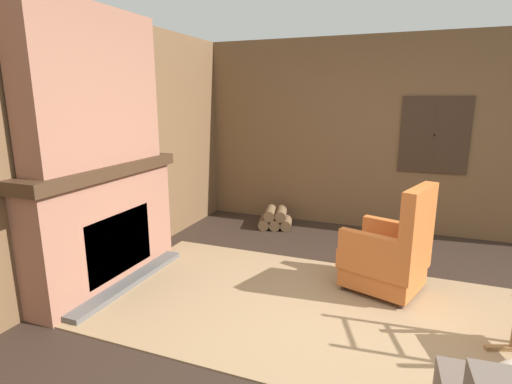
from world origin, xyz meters
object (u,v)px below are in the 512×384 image
Objects in this scene: storage_case at (112,155)px; armchair at (390,255)px; oil_lamp_vase at (69,159)px; firewood_stack at (276,218)px.

armchair is at bearing 11.99° from storage_case.
firewood_stack is at bearing 68.05° from oil_lamp_vase.
storage_case reaches higher than armchair.
oil_lamp_vase is at bearing 40.91° from armchair.
oil_lamp_vase reaches higher than firewood_stack.
firewood_stack is at bearing 63.02° from storage_case.
firewood_stack is at bearing -24.13° from armchair.
oil_lamp_vase is (-1.03, -2.55, 1.15)m from firewood_stack.
armchair is 2.98m from oil_lamp_vase.
armchair is at bearing -42.49° from firewood_stack.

